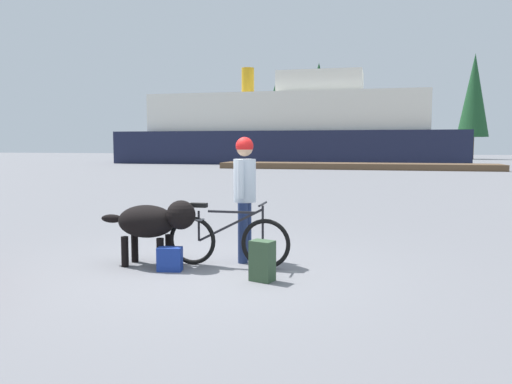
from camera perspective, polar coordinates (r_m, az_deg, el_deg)
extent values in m
plane|color=slate|center=(6.90, -5.67, -8.76)|extent=(160.00, 160.00, 0.00)
torus|color=black|center=(6.90, 1.08, -5.83)|extent=(0.68, 0.06, 0.68)
torus|color=black|center=(7.20, -7.17, -5.41)|extent=(0.68, 0.06, 0.68)
cube|color=black|center=(6.95, -2.75, -2.25)|extent=(0.67, 0.03, 0.03)
cube|color=black|center=(6.98, -2.90, -3.75)|extent=(0.91, 0.03, 0.49)
cylinder|color=black|center=(7.13, -6.43, -3.79)|extent=(0.03, 0.03, 0.42)
cylinder|color=black|center=(6.87, 0.76, -3.69)|extent=(0.03, 0.03, 0.52)
cube|color=black|center=(7.09, -6.46, -1.48)|extent=(0.24, 0.10, 0.06)
cylinder|color=black|center=(6.83, 0.77, -1.37)|extent=(0.03, 0.44, 0.03)
cube|color=slate|center=(7.16, -7.34, -3.04)|extent=(0.36, 0.14, 0.02)
cylinder|color=navy|center=(7.43, -1.05, -4.33)|extent=(0.14, 0.14, 0.86)
cylinder|color=navy|center=(7.22, -1.49, -4.62)|extent=(0.14, 0.14, 0.86)
cylinder|color=silver|center=(7.23, -1.28, 1.29)|extent=(0.32, 0.32, 0.61)
cylinder|color=silver|center=(7.44, -0.85, 1.68)|extent=(0.09, 0.09, 0.54)
cylinder|color=silver|center=(7.02, -1.74, 1.45)|extent=(0.09, 0.09, 0.54)
sphere|color=tan|center=(7.21, -1.29, 4.95)|extent=(0.23, 0.23, 0.23)
sphere|color=red|center=(7.21, -1.29, 5.19)|extent=(0.25, 0.25, 0.25)
ellipsoid|color=black|center=(7.20, -12.18, -3.23)|extent=(0.82, 0.53, 0.45)
sphere|color=black|center=(6.98, -8.42, -2.55)|extent=(0.40, 0.40, 0.40)
ellipsoid|color=black|center=(7.45, -15.87, -2.88)|extent=(0.32, 0.12, 0.12)
cylinder|color=black|center=(7.30, -9.74, -6.34)|extent=(0.10, 0.10, 0.42)
cylinder|color=black|center=(7.04, -10.69, -6.80)|extent=(0.10, 0.10, 0.42)
cylinder|color=black|center=(7.52, -13.44, -6.07)|extent=(0.10, 0.10, 0.42)
cylinder|color=black|center=(7.27, -14.50, -6.50)|extent=(0.10, 0.10, 0.42)
cube|color=#334C33|center=(6.32, 0.71, -7.72)|extent=(0.33, 0.28, 0.50)
cube|color=navy|center=(6.91, -9.65, -7.43)|extent=(0.34, 0.23, 0.32)
cube|color=brown|center=(35.08, 11.16, 2.87)|extent=(18.47, 2.75, 0.40)
cube|color=#191E38|center=(44.81, 3.46, 5.00)|extent=(29.28, 7.70, 2.77)
cube|color=silver|center=(44.89, 3.48, 8.82)|extent=(23.42, 6.47, 3.20)
cube|color=silver|center=(44.70, 7.28, 12.01)|extent=(7.03, 4.62, 1.80)
cylinder|color=#BF8C19|center=(45.88, -0.92, 12.26)|extent=(1.10, 1.10, 2.40)
ellipsoid|color=silver|center=(50.05, -1.22, 3.98)|extent=(6.14, 1.72, 0.90)
cylinder|color=#B2B2B7|center=(50.09, -1.23, 8.12)|extent=(0.14, 0.14, 6.34)
cylinder|color=#B2B2B7|center=(50.27, -2.24, 5.87)|extent=(2.76, 0.10, 0.10)
cylinder|color=#4C331E|center=(63.44, 2.11, 4.80)|extent=(0.38, 0.38, 2.05)
cone|color=#1E4C28|center=(63.55, 2.12, 8.81)|extent=(3.70, 3.70, 6.86)
cylinder|color=#4C331E|center=(60.22, 10.05, 5.05)|extent=(0.44, 0.44, 2.82)
cone|color=#143819|center=(60.42, 10.13, 9.88)|extent=(4.24, 4.24, 7.36)
cylinder|color=#4C331E|center=(62.05, 23.06, 4.56)|extent=(0.40, 0.40, 2.49)
cone|color=#1E4C28|center=(62.28, 23.26, 9.94)|extent=(3.39, 3.39, 9.19)
cylinder|color=#4C331E|center=(65.05, 6.97, 5.40)|extent=(0.36, 0.36, 3.46)
cone|color=#1E4C28|center=(65.33, 7.03, 10.59)|extent=(4.37, 4.37, 8.36)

